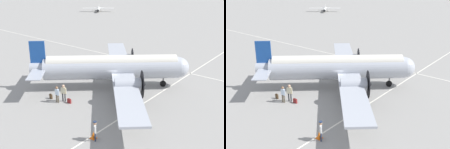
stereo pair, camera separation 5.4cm
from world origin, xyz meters
TOP-DOWN VIEW (x-y plane):
  - ground_plane at (0.00, 0.00)m, footprint 300.00×300.00m
  - apron_line_eastwest at (0.00, -9.92)m, footprint 120.00×0.16m
  - apron_line_northsouth at (-5.05, 0.00)m, footprint 0.16×120.00m
  - airliner_main at (-0.29, -0.26)m, footprint 18.80×19.77m
  - crew_foreground at (-5.66, 9.11)m, footprint 0.43×0.44m
  - passenger_boarding at (1.54, 5.88)m, footprint 0.58×0.35m
  - ramp_agent at (1.86, 6.47)m, footprint 0.59×0.28m
  - suitcase_near_door at (0.83, 5.83)m, footprint 0.45×0.16m
  - suitcase_upright_spare at (3.08, 6.32)m, footprint 0.37×0.13m
  - light_aircraft_distant at (42.12, -45.33)m, footprint 8.45×7.57m
  - traffic_cone at (-5.34, 8.98)m, footprint 0.47×0.47m

SIDE VIEW (x-z plane):
  - ground_plane at x=0.00m, z-range 0.00..0.00m
  - apron_line_eastwest at x=0.00m, z-range 0.00..0.01m
  - apron_line_northsouth at x=-5.05m, z-range 0.00..0.01m
  - suitcase_near_door at x=0.83m, z-range -0.02..0.47m
  - suitcase_upright_spare at x=3.08m, z-range -0.02..0.53m
  - traffic_cone at x=-5.34m, z-range -0.02..0.60m
  - light_aircraft_distant at x=42.12m, z-range -0.16..1.78m
  - ramp_agent at x=1.86m, z-range 0.20..1.94m
  - crew_foreground at x=-5.66m, z-range 0.22..1.92m
  - passenger_boarding at x=1.54m, z-range 0.21..2.03m
  - airliner_main at x=-0.29m, z-range -0.32..5.18m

